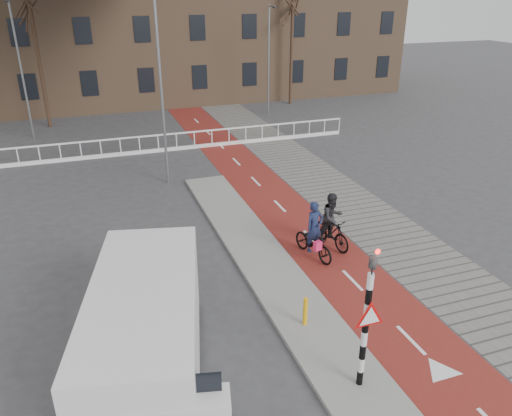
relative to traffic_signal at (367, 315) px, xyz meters
name	(u,v)px	position (x,y,z in m)	size (l,w,h in m)	color
ground	(340,329)	(0.60, 2.02, -1.99)	(120.00, 120.00, 0.00)	#38383A
bike_lane	(263,189)	(2.10, 12.02, -1.98)	(2.50, 60.00, 0.01)	maroon
sidewalk	(320,182)	(4.90, 12.02, -1.98)	(3.00, 60.00, 0.01)	slate
curb_island	(263,260)	(-0.10, 6.02, -1.93)	(1.80, 16.00, 0.12)	gray
traffic_signal	(367,315)	(0.00, 0.00, 0.00)	(0.80, 0.80, 3.68)	black
bollard	(305,311)	(-0.26, 2.40, -1.47)	(0.12, 0.12, 0.81)	#E8A30C
cyclist_near	(314,239)	(1.59, 5.79, -1.32)	(1.06, 1.98, 1.96)	black
cyclist_far	(332,225)	(2.46, 6.23, -1.16)	(0.96, 1.91, 1.97)	black
van	(146,332)	(-4.39, 1.93, -0.71)	(3.50, 6.04, 2.44)	silver
railing	(101,152)	(-4.40, 19.02, -1.68)	(28.00, 0.10, 0.99)	silver
tree_mid	(39,60)	(-7.12, 26.70, 2.14)	(0.24, 0.24, 8.27)	black
tree_right	(292,48)	(10.16, 27.95, 2.09)	(0.23, 0.23, 8.16)	black
streetlight_near	(161,85)	(-1.75, 14.21, 2.44)	(0.12, 0.12, 8.86)	slate
streetlight_left	(22,72)	(-7.98, 24.24, 1.86)	(0.12, 0.12, 7.71)	slate
streetlight_right	(269,61)	(7.39, 25.41, 1.61)	(0.12, 0.12, 7.19)	slate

